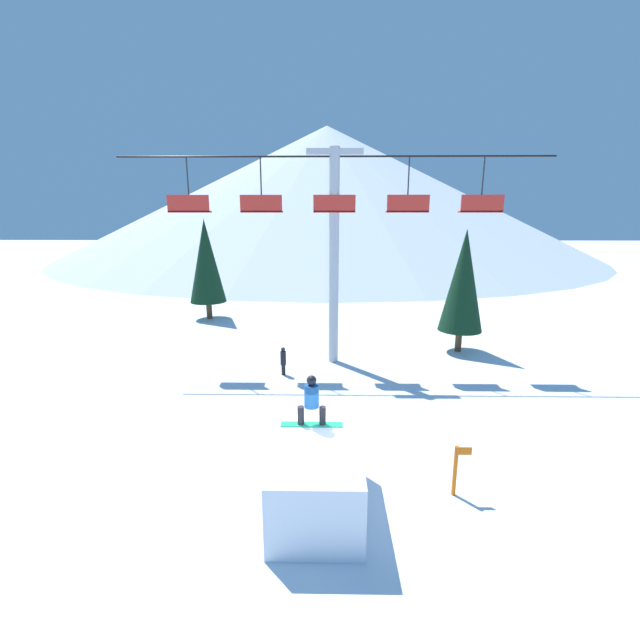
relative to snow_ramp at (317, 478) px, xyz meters
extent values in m
plane|color=white|center=(0.09, 0.52, -0.81)|extent=(220.00, 220.00, 0.00)
cone|color=silver|center=(0.09, 65.89, 9.57)|extent=(83.58, 83.58, 20.77)
cube|color=white|center=(0.00, 0.00, 0.00)|extent=(2.01, 3.20, 1.63)
cube|color=silver|center=(0.00, 1.55, 0.78)|extent=(2.01, 0.10, 0.06)
cube|color=#1E9E6B|center=(-0.14, 1.00, 0.83)|extent=(1.53, 0.26, 0.03)
cylinder|color=black|center=(-0.41, 1.00, 1.07)|extent=(0.16, 0.16, 0.46)
cylinder|color=black|center=(0.12, 1.00, 1.07)|extent=(0.16, 0.16, 0.46)
cylinder|color=#1E5693|center=(-0.14, 1.00, 1.59)|extent=(0.36, 0.36, 0.57)
sphere|color=black|center=(-0.14, 1.00, 2.00)|extent=(0.24, 0.24, 0.24)
cylinder|color=#B2B2B7|center=(0.52, 10.46, 3.93)|extent=(0.44, 0.44, 9.49)
cube|color=#B2B2B7|center=(0.52, 10.46, 8.47)|extent=(2.40, 0.24, 0.24)
cylinder|color=black|center=(0.52, 10.46, 8.27)|extent=(18.51, 0.08, 0.08)
cylinder|color=#28282D|center=(-5.77, 10.46, 7.14)|extent=(0.06, 0.06, 2.26)
cube|color=red|center=(-5.77, 10.46, 6.01)|extent=(1.80, 0.44, 0.08)
cube|color=red|center=(-5.77, 10.28, 6.36)|extent=(1.80, 0.08, 0.70)
cylinder|color=#28282D|center=(-2.63, 10.46, 7.14)|extent=(0.06, 0.06, 2.26)
cube|color=red|center=(-2.63, 10.46, 6.01)|extent=(1.80, 0.44, 0.08)
cube|color=red|center=(-2.63, 10.28, 6.36)|extent=(1.80, 0.08, 0.70)
cylinder|color=#28282D|center=(0.52, 10.46, 7.14)|extent=(0.06, 0.06, 2.26)
cube|color=red|center=(0.52, 10.46, 6.01)|extent=(1.80, 0.44, 0.08)
cube|color=red|center=(0.52, 10.28, 6.36)|extent=(1.80, 0.08, 0.70)
cylinder|color=#28282D|center=(3.67, 10.46, 7.14)|extent=(0.06, 0.06, 2.26)
cube|color=red|center=(3.67, 10.46, 6.01)|extent=(1.80, 0.44, 0.08)
cube|color=red|center=(3.67, 10.28, 6.36)|extent=(1.80, 0.08, 0.70)
cylinder|color=#28282D|center=(6.81, 10.46, 7.14)|extent=(0.06, 0.06, 2.26)
cube|color=red|center=(6.81, 10.46, 6.01)|extent=(1.80, 0.44, 0.08)
cube|color=red|center=(6.81, 10.28, 6.36)|extent=(1.80, 0.08, 0.70)
cylinder|color=#4C3823|center=(6.85, 12.10, -0.27)|extent=(0.32, 0.32, 1.10)
cone|color=black|center=(6.85, 12.10, 2.77)|extent=(2.14, 2.14, 4.97)
cylinder|color=#4C3823|center=(-7.60, 18.90, -0.25)|extent=(0.37, 0.37, 1.14)
cone|color=black|center=(-7.60, 18.90, 2.99)|extent=(2.33, 2.33, 5.34)
cylinder|color=orange|center=(3.34, 0.59, -0.16)|extent=(0.10, 0.10, 1.31)
cube|color=orange|center=(3.52, 0.59, 0.38)|extent=(0.36, 0.02, 0.20)
cylinder|color=black|center=(-1.64, 8.65, -0.59)|extent=(0.17, 0.17, 0.45)
cylinder|color=black|center=(-1.64, 8.65, -0.06)|extent=(0.24, 0.24, 0.60)
sphere|color=#232328|center=(-1.64, 8.65, 0.33)|extent=(0.18, 0.18, 0.18)
camera|label=1|loc=(0.22, -8.65, 5.86)|focal=24.00mm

